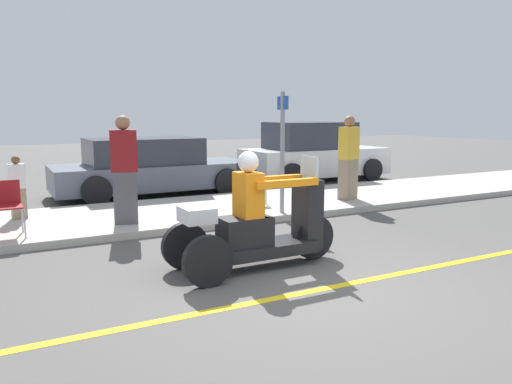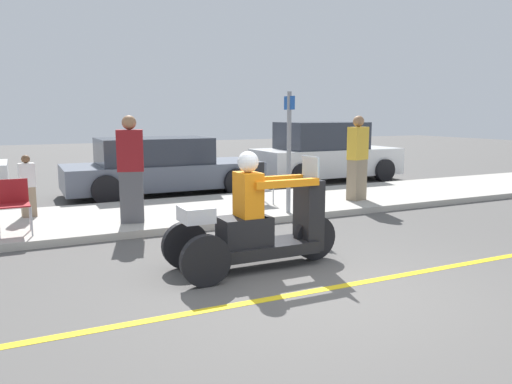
{
  "view_description": "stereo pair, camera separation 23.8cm",
  "coord_description": "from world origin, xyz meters",
  "px_view_note": "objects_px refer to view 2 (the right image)",
  "views": [
    {
      "loc": [
        -3.13,
        -4.34,
        1.93
      ],
      "look_at": [
        -0.28,
        1.04,
        0.97
      ],
      "focal_mm": 35.0,
      "sensor_mm": 36.0,
      "label": 1
    },
    {
      "loc": [
        -2.92,
        -4.45,
        1.93
      ],
      "look_at": [
        -0.28,
        1.04,
        0.97
      ],
      "focal_mm": 35.0,
      "sensor_mm": 36.0,
      "label": 2
    }
  ],
  "objects_px": {
    "folding_chair_set_back": "(257,178)",
    "spectator_near_curb": "(131,171)",
    "spectator_end_of_line": "(28,187)",
    "folding_chair_curbside": "(13,201)",
    "spectator_by_tree": "(357,160)",
    "parked_car_lot_center": "(325,154)",
    "motorcycle_trike": "(257,227)",
    "street_sign": "(289,148)",
    "parked_car_lot_far": "(161,167)"
  },
  "relations": [
    {
      "from": "spectator_end_of_line",
      "to": "spectator_by_tree",
      "type": "distance_m",
      "value": 6.41
    },
    {
      "from": "folding_chair_set_back",
      "to": "spectator_near_curb",
      "type": "bearing_deg",
      "value": -164.36
    },
    {
      "from": "spectator_near_curb",
      "to": "parked_car_lot_center",
      "type": "relative_size",
      "value": 0.42
    },
    {
      "from": "motorcycle_trike",
      "to": "street_sign",
      "type": "distance_m",
      "value": 3.12
    },
    {
      "from": "spectator_end_of_line",
      "to": "folding_chair_curbside",
      "type": "relative_size",
      "value": 1.34
    },
    {
      "from": "folding_chair_curbside",
      "to": "parked_car_lot_center",
      "type": "height_order",
      "value": "parked_car_lot_center"
    },
    {
      "from": "spectator_end_of_line",
      "to": "parked_car_lot_far",
      "type": "height_order",
      "value": "parked_car_lot_far"
    },
    {
      "from": "folding_chair_curbside",
      "to": "spectator_near_curb",
      "type": "bearing_deg",
      "value": 0.33
    },
    {
      "from": "spectator_by_tree",
      "to": "spectator_near_curb",
      "type": "distance_m",
      "value": 4.75
    },
    {
      "from": "spectator_by_tree",
      "to": "folding_chair_set_back",
      "type": "xyz_separation_m",
      "value": [
        -2.06,
        0.59,
        -0.35
      ]
    },
    {
      "from": "folding_chair_curbside",
      "to": "street_sign",
      "type": "xyz_separation_m",
      "value": [
        4.55,
        -0.41,
        0.69
      ]
    },
    {
      "from": "parked_car_lot_far",
      "to": "parked_car_lot_center",
      "type": "bearing_deg",
      "value": 4.46
    },
    {
      "from": "spectator_by_tree",
      "to": "folding_chair_curbside",
      "type": "xyz_separation_m",
      "value": [
        -6.53,
        -0.17,
        -0.35
      ]
    },
    {
      "from": "folding_chair_set_back",
      "to": "folding_chair_curbside",
      "type": "relative_size",
      "value": 1.0
    },
    {
      "from": "folding_chair_set_back",
      "to": "street_sign",
      "type": "xyz_separation_m",
      "value": [
        0.08,
        -1.17,
        0.69
      ]
    },
    {
      "from": "folding_chair_curbside",
      "to": "motorcycle_trike",
      "type": "bearing_deg",
      "value": -45.8
    },
    {
      "from": "spectator_end_of_line",
      "to": "spectator_by_tree",
      "type": "relative_size",
      "value": 0.62
    },
    {
      "from": "parked_car_lot_far",
      "to": "motorcycle_trike",
      "type": "bearing_deg",
      "value": -94.14
    },
    {
      "from": "folding_chair_set_back",
      "to": "motorcycle_trike",
      "type": "bearing_deg",
      "value": -115.75
    },
    {
      "from": "folding_chair_set_back",
      "to": "parked_car_lot_center",
      "type": "bearing_deg",
      "value": 39.88
    },
    {
      "from": "motorcycle_trike",
      "to": "folding_chair_set_back",
      "type": "xyz_separation_m",
      "value": [
        1.73,
        3.59,
        0.1
      ]
    },
    {
      "from": "motorcycle_trike",
      "to": "spectator_by_tree",
      "type": "bearing_deg",
      "value": 38.31
    },
    {
      "from": "parked_car_lot_center",
      "to": "street_sign",
      "type": "bearing_deg",
      "value": -130.29
    },
    {
      "from": "folding_chair_curbside",
      "to": "street_sign",
      "type": "distance_m",
      "value": 4.62
    },
    {
      "from": "parked_car_lot_far",
      "to": "spectator_near_curb",
      "type": "bearing_deg",
      "value": -112.32
    },
    {
      "from": "spectator_near_curb",
      "to": "parked_car_lot_far",
      "type": "height_order",
      "value": "spectator_near_curb"
    },
    {
      "from": "motorcycle_trike",
      "to": "spectator_near_curb",
      "type": "xyz_separation_m",
      "value": [
        -0.96,
        2.83,
        0.45
      ]
    },
    {
      "from": "spectator_end_of_line",
      "to": "folding_chair_set_back",
      "type": "bearing_deg",
      "value": -6.68
    },
    {
      "from": "folding_chair_curbside",
      "to": "street_sign",
      "type": "relative_size",
      "value": 0.37
    },
    {
      "from": "folding_chair_set_back",
      "to": "street_sign",
      "type": "distance_m",
      "value": 1.37
    },
    {
      "from": "spectator_end_of_line",
      "to": "parked_car_lot_center",
      "type": "xyz_separation_m",
      "value": [
        7.93,
        2.58,
        0.13
      ]
    },
    {
      "from": "spectator_end_of_line",
      "to": "folding_chair_set_back",
      "type": "distance_m",
      "value": 4.28
    },
    {
      "from": "street_sign",
      "to": "parked_car_lot_center",
      "type": "bearing_deg",
      "value": 49.71
    },
    {
      "from": "spectator_end_of_line",
      "to": "motorcycle_trike",
      "type": "bearing_deg",
      "value": -58.34
    },
    {
      "from": "parked_car_lot_center",
      "to": "spectator_by_tree",
      "type": "bearing_deg",
      "value": -113.89
    },
    {
      "from": "motorcycle_trike",
      "to": "spectator_end_of_line",
      "type": "xyz_separation_m",
      "value": [
        -2.52,
        4.08,
        0.12
      ]
    },
    {
      "from": "parked_car_lot_far",
      "to": "street_sign",
      "type": "bearing_deg",
      "value": -70.7
    },
    {
      "from": "spectator_by_tree",
      "to": "street_sign",
      "type": "distance_m",
      "value": 2.09
    },
    {
      "from": "spectator_end_of_line",
      "to": "parked_car_lot_far",
      "type": "xyz_separation_m",
      "value": [
        2.97,
        2.2,
        0.0
      ]
    },
    {
      "from": "spectator_end_of_line",
      "to": "parked_car_lot_center",
      "type": "relative_size",
      "value": 0.26
    },
    {
      "from": "folding_chair_set_back",
      "to": "parked_car_lot_far",
      "type": "distance_m",
      "value": 2.98
    },
    {
      "from": "spectator_by_tree",
      "to": "spectator_near_curb",
      "type": "bearing_deg",
      "value": -178.07
    },
    {
      "from": "motorcycle_trike",
      "to": "street_sign",
      "type": "height_order",
      "value": "street_sign"
    },
    {
      "from": "motorcycle_trike",
      "to": "parked_car_lot_center",
      "type": "distance_m",
      "value": 8.59
    },
    {
      "from": "spectator_end_of_line",
      "to": "folding_chair_curbside",
      "type": "height_order",
      "value": "spectator_end_of_line"
    },
    {
      "from": "parked_car_lot_far",
      "to": "street_sign",
      "type": "xyz_separation_m",
      "value": [
        1.35,
        -3.87,
        0.67
      ]
    },
    {
      "from": "parked_car_lot_far",
      "to": "street_sign",
      "type": "height_order",
      "value": "street_sign"
    },
    {
      "from": "spectator_by_tree",
      "to": "parked_car_lot_center",
      "type": "distance_m",
      "value": 4.02
    },
    {
      "from": "folding_chair_curbside",
      "to": "parked_car_lot_center",
      "type": "bearing_deg",
      "value": 25.22
    },
    {
      "from": "folding_chair_set_back",
      "to": "street_sign",
      "type": "bearing_deg",
      "value": -86.16
    }
  ]
}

